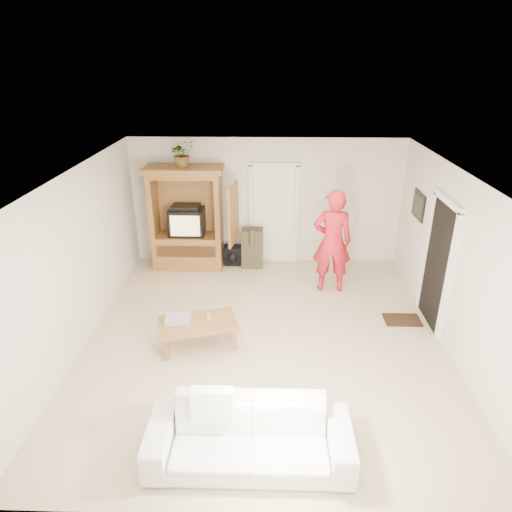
{
  "coord_description": "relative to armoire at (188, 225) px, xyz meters",
  "views": [
    {
      "loc": [
        0.04,
        -5.99,
        4.09
      ],
      "look_at": [
        -0.15,
        0.6,
        1.15
      ],
      "focal_mm": 32.0,
      "sensor_mm": 36.0,
      "label": 1
    }
  ],
  "objects": [
    {
      "name": "man",
      "position": [
        2.78,
        -0.98,
        0.06
      ],
      "size": [
        0.72,
        0.48,
        1.94
      ],
      "primitive_type": "imported",
      "rotation": [
        0.0,
        0.0,
        3.11
      ],
      "color": "red",
      "rests_on": "floor"
    },
    {
      "name": "wall_front",
      "position": [
        1.58,
        -5.66,
        0.39
      ],
      "size": [
        5.5,
        0.0,
        5.5
      ],
      "primitive_type": "plane",
      "rotation": [
        -1.57,
        0.0,
        0.0
      ],
      "color": "silver",
      "rests_on": "floor"
    },
    {
      "name": "ceiling",
      "position": [
        1.58,
        -2.66,
        1.69
      ],
      "size": [
        6.0,
        6.0,
        0.0
      ],
      "primitive_type": "plane",
      "rotation": [
        3.14,
        0.0,
        0.0
      ],
      "color": "white",
      "rests_on": "floor"
    },
    {
      "name": "armoire",
      "position": [
        0.0,
        0.0,
        0.0
      ],
      "size": [
        1.82,
        1.14,
        2.1
      ],
      "color": "olive",
      "rests_on": "floor"
    },
    {
      "name": "candle",
      "position": [
        0.74,
        -2.81,
        -0.43
      ],
      "size": [
        0.08,
        0.08,
        0.1
      ],
      "primitive_type": "cylinder",
      "color": "tan",
      "rests_on": "coffee_table"
    },
    {
      "name": "sofa",
      "position": [
        1.44,
        -4.98,
        -0.59
      ],
      "size": [
        2.2,
        0.86,
        0.64
      ],
      "primitive_type": "imported",
      "rotation": [
        0.0,
        0.0,
        -0.0
      ],
      "color": "silver",
      "rests_on": "floor"
    },
    {
      "name": "framed_picture",
      "position": [
        4.31,
        -0.76,
        0.69
      ],
      "size": [
        0.03,
        0.6,
        0.48
      ],
      "primitive_type": "cube",
      "color": "black",
      "rests_on": "wall_right"
    },
    {
      "name": "wall_back",
      "position": [
        1.58,
        0.34,
        0.39
      ],
      "size": [
        5.5,
        0.0,
        5.5
      ],
      "primitive_type": "plane",
      "rotation": [
        1.57,
        0.0,
        0.0
      ],
      "color": "silver",
      "rests_on": "floor"
    },
    {
      "name": "coffee_table",
      "position": [
        0.58,
        -2.87,
        -0.54
      ],
      "size": [
        1.27,
        0.91,
        0.43
      ],
      "rotation": [
        0.0,
        0.0,
        0.27
      ],
      "color": "brown",
      "rests_on": "floor"
    },
    {
      "name": "door_back",
      "position": [
        1.73,
        0.31,
        0.11
      ],
      "size": [
        0.85,
        0.05,
        2.04
      ],
      "primitive_type": "cube",
      "color": "white",
      "rests_on": "floor"
    },
    {
      "name": "towel",
      "position": [
        0.29,
        -2.87,
        -0.44
      ],
      "size": [
        0.4,
        0.31,
        0.08
      ],
      "primitive_type": "cube",
      "rotation": [
        0.0,
        0.0,
        0.07
      ],
      "color": "#FF5487",
      "rests_on": "coffee_table"
    },
    {
      "name": "doorway_right",
      "position": [
        4.3,
        -2.06,
        0.11
      ],
      "size": [
        0.05,
        0.9,
        2.04
      ],
      "primitive_type": "cube",
      "color": "black",
      "rests_on": "floor"
    },
    {
      "name": "wall_right",
      "position": [
        4.33,
        -2.66,
        0.39
      ],
      "size": [
        0.0,
        6.0,
        6.0
      ],
      "primitive_type": "plane",
      "rotation": [
        1.57,
        0.0,
        -1.57
      ],
      "color": "silver",
      "rests_on": "floor"
    },
    {
      "name": "floor",
      "position": [
        1.58,
        -2.66,
        -0.91
      ],
      "size": [
        6.0,
        6.0,
        0.0
      ],
      "primitive_type": "plane",
      "color": "tan",
      "rests_on": "ground"
    },
    {
      "name": "wall_left",
      "position": [
        -1.17,
        -2.66,
        0.39
      ],
      "size": [
        0.0,
        6.0,
        6.0
      ],
      "primitive_type": "plane",
      "rotation": [
        1.57,
        0.0,
        1.57
      ],
      "color": "silver",
      "rests_on": "floor"
    },
    {
      "name": "backpack_black",
      "position": [
        0.89,
        0.04,
        -0.69
      ],
      "size": [
        0.35,
        0.21,
        0.43
      ],
      "primitive_type": null,
      "rotation": [
        0.0,
        0.0,
        -0.0
      ],
      "color": "black",
      "rests_on": "floor"
    },
    {
      "name": "plant",
      "position": [
        -0.02,
        -0.03,
        1.44
      ],
      "size": [
        0.59,
        0.57,
        0.5
      ],
      "primitive_type": "imported",
      "rotation": [
        0.0,
        0.0,
        0.56
      ],
      "color": "#4C7238",
      "rests_on": "armoire"
    },
    {
      "name": "backpack_olive",
      "position": [
        1.29,
        0.02,
        -0.5
      ],
      "size": [
        0.44,
        0.32,
        0.82
      ],
      "primitive_type": null,
      "rotation": [
        0.0,
        0.0,
        -0.01
      ],
      "color": "#47442B",
      "rests_on": "floor"
    },
    {
      "name": "doormat",
      "position": [
        3.88,
        -2.06,
        -0.9
      ],
      "size": [
        0.6,
        0.4,
        0.02
      ],
      "primitive_type": "cube",
      "color": "#382316",
      "rests_on": "floor"
    }
  ]
}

